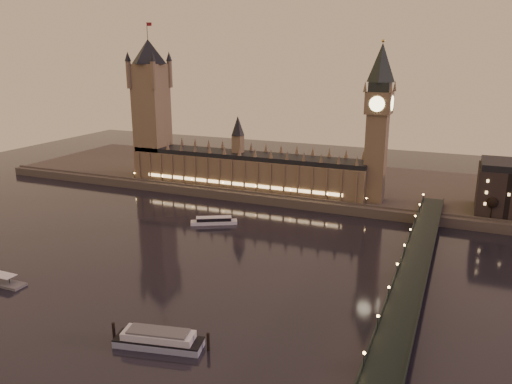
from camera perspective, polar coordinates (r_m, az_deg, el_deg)
ground at (r=253.69m, az=-4.16°, el=-8.02°), size 700.00×700.00×0.00m
far_embankment at (r=391.86m, az=10.88°, el=0.70°), size 560.00×130.00×6.00m
palace_of_westminster at (r=367.81m, az=-1.22°, el=3.02°), size 180.00×26.62×52.00m
victoria_tower at (r=400.29m, az=-11.91°, el=10.10°), size 31.68×31.68×118.00m
big_ben at (r=333.82m, az=13.82°, el=8.66°), size 17.68×17.68×104.00m
westminster_bridge at (r=227.94m, az=17.12°, el=-10.01°), size 13.20×260.00×15.30m
bare_tree_0 at (r=327.38m, az=25.40°, el=-1.26°), size 6.05×6.05×12.30m
cruise_boat_a at (r=308.42m, az=-4.83°, el=-3.30°), size 27.88×18.98×4.54m
moored_barge at (r=188.58m, az=-11.06°, el=-16.18°), size 36.11×15.32×6.76m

